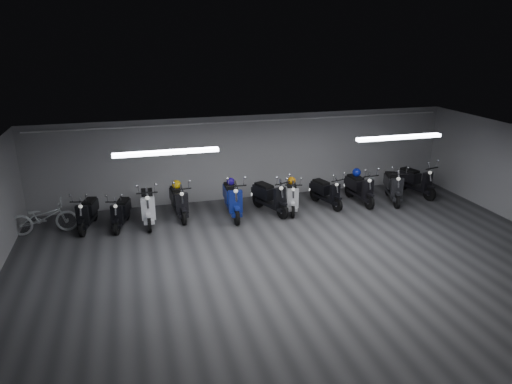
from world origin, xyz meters
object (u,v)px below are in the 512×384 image
object	(u,v)px
scooter_5	(270,192)
helmet_1	(176,184)
scooter_9	(394,181)
helmet_3	(357,172)
scooter_2	(147,200)
helmet_2	(292,181)
scooter_1	(121,208)
helmet_0	(231,182)
scooter_10	(416,176)
scooter_3	(179,196)
scooter_7	(326,187)
scooter_6	(292,191)
scooter_0	(87,208)
scooter_4	(232,194)
bicycle	(43,214)
scooter_8	(360,183)

from	to	relation	value
scooter_5	helmet_1	world-z (taller)	scooter_5
scooter_9	helmet_3	distance (m)	1.25
scooter_2	helmet_2	bearing A→B (deg)	2.39
scooter_1	helmet_0	world-z (taller)	scooter_1
helmet_3	scooter_10	bearing A→B (deg)	-1.66
scooter_5	helmet_1	distance (m)	2.86
scooter_3	scooter_10	world-z (taller)	scooter_10
scooter_7	helmet_3	world-z (taller)	scooter_7
scooter_2	scooter_10	distance (m)	8.98
scooter_1	scooter_10	world-z (taller)	scooter_10
scooter_6	scooter_10	bearing A→B (deg)	18.84
scooter_0	helmet_0	size ratio (longest dim) A/B	6.82
scooter_2	helmet_0	xyz separation A→B (m)	(2.51, 0.14, 0.32)
scooter_4	bicycle	size ratio (longest dim) A/B	1.11
bicycle	scooter_8	bearing A→B (deg)	-92.12
scooter_10	helmet_3	size ratio (longest dim) A/B	6.62
scooter_2	scooter_1	bearing A→B (deg)	-172.08
scooter_2	helmet_0	distance (m)	2.53
scooter_6	scooter_9	distance (m)	3.51
scooter_4	scooter_7	world-z (taller)	scooter_4
scooter_7	bicycle	world-z (taller)	scooter_7
scooter_10	scooter_9	bearing A→B (deg)	-176.39
scooter_5	helmet_2	world-z (taller)	scooter_5
scooter_4	scooter_10	xyz separation A→B (m)	(6.48, 0.25, -0.05)
scooter_2	scooter_3	bearing A→B (deg)	14.94
scooter_0	helmet_1	size ratio (longest dim) A/B	6.05
scooter_10	helmet_3	distance (m)	2.25
scooter_5	helmet_0	distance (m)	1.25
scooter_7	scooter_4	bearing A→B (deg)	166.58
scooter_7	scooter_10	xyz separation A→B (m)	(3.38, 0.15, 0.06)
scooter_8	helmet_1	size ratio (longest dim) A/B	6.58
scooter_0	helmet_1	bearing A→B (deg)	21.41
scooter_1	scooter_6	bearing A→B (deg)	13.79
scooter_1	scooter_8	bearing A→B (deg)	14.60
scooter_3	scooter_6	xyz separation A→B (m)	(3.46, -0.37, -0.04)
scooter_0	helmet_2	world-z (taller)	scooter_0
scooter_10	helmet_2	xyz separation A→B (m)	(-4.53, -0.04, 0.23)
scooter_1	scooter_9	xyz separation A→B (m)	(8.66, -0.15, 0.10)
helmet_0	scooter_8	bearing A→B (deg)	-2.84
bicycle	helmet_2	bearing A→B (deg)	-91.18
scooter_0	helmet_3	xyz separation A→B (m)	(8.43, 0.10, 0.36)
scooter_10	helmet_0	xyz separation A→B (m)	(-6.47, 0.02, 0.34)
scooter_0	scooter_7	xyz separation A→B (m)	(7.28, -0.12, 0.01)
scooter_6	helmet_3	world-z (taller)	scooter_6
scooter_2	scooter_6	xyz separation A→B (m)	(4.39, -0.15, -0.08)
scooter_5	scooter_6	xyz separation A→B (m)	(0.71, -0.02, -0.05)
scooter_9	helmet_3	xyz separation A→B (m)	(-1.15, 0.42, 0.28)
scooter_3	scooter_4	bearing A→B (deg)	-17.56
scooter_10	scooter_5	bearing A→B (deg)	168.16
scooter_0	scooter_10	world-z (taller)	scooter_10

